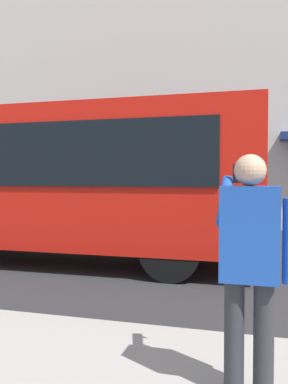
{
  "coord_description": "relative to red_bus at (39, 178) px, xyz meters",
  "views": [
    {
      "loc": [
        -0.71,
        7.61,
        1.68
      ],
      "look_at": [
        1.5,
        -0.18,
        1.41
      ],
      "focal_mm": 38.45,
      "sensor_mm": 36.0,
      "label": 1
    }
  ],
  "objects": [
    {
      "name": "ground_plane",
      "position": [
        -3.71,
        -0.02,
        -1.68
      ],
      "size": [
        60.0,
        60.0,
        0.0
      ],
      "primitive_type": "plane",
      "color": "#2B2B2D"
    },
    {
      "name": "building_facade_far",
      "position": [
        -3.72,
        -6.82,
        4.3
      ],
      "size": [
        28.0,
        1.55,
        12.0
      ],
      "color": "beige",
      "rests_on": "ground_plane"
    },
    {
      "name": "red_bus",
      "position": [
        0.0,
        0.0,
        0.0
      ],
      "size": [
        9.05,
        2.54,
        3.08
      ],
      "color": "red",
      "rests_on": "ground_plane"
    },
    {
      "name": "pedestrian_photographer",
      "position": [
        -4.36,
        4.66,
        -0.54
      ],
      "size": [
        0.53,
        0.52,
        1.7
      ],
      "color": "#2D2D33",
      "rests_on": "sidewalk_curb"
    }
  ]
}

